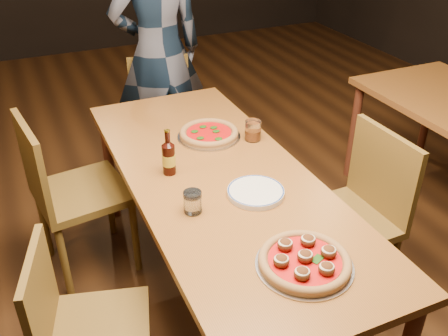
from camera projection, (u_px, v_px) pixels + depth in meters
name	position (u px, v px, depth m)	size (l,w,h in m)	color
ground	(220.00, 294.00, 2.67)	(9.00, 9.00, 0.00)	black
table_main	(220.00, 189.00, 2.32)	(0.80, 2.00, 0.75)	brown
chair_main_nw	(98.00, 329.00, 1.94)	(0.40, 0.40, 0.85)	brown
chair_main_sw	(82.00, 191.00, 2.65)	(0.46, 0.46, 0.98)	brown
chair_main_e	(343.00, 220.00, 2.45)	(0.45, 0.45, 0.96)	brown
chair_end	(164.00, 122.00, 3.46)	(0.42, 0.42, 0.90)	brown
pizza_meatball	(305.00, 261.00, 1.76)	(0.35, 0.35, 0.06)	#B7B7BF
pizza_margherita	(209.00, 133.00, 2.61)	(0.33, 0.33, 0.04)	#B7B7BF
plate_stack	(256.00, 192.00, 2.15)	(0.25, 0.25, 0.02)	white
beer_bottle	(169.00, 158.00, 2.27)	(0.06, 0.06, 0.22)	black
water_glass	(193.00, 202.00, 2.03)	(0.08, 0.08, 0.09)	white
amber_glass	(253.00, 130.00, 2.57)	(0.08, 0.08, 0.10)	#924310
diner	(159.00, 52.00, 3.38)	(0.65, 0.43, 1.78)	black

